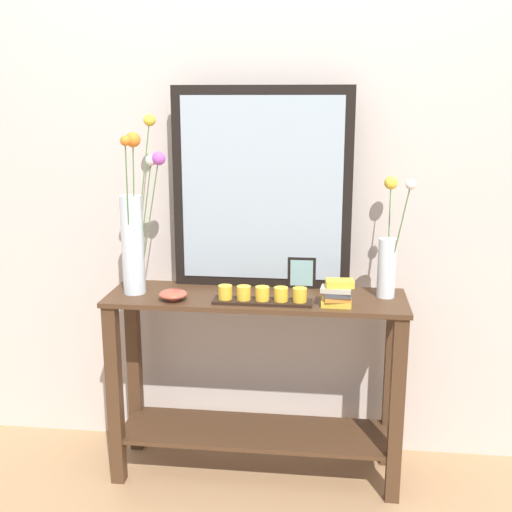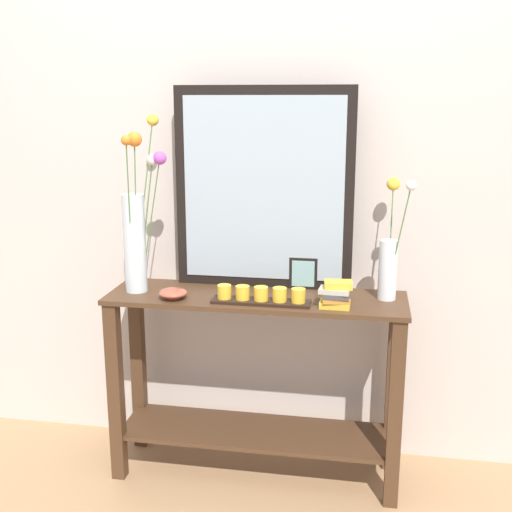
% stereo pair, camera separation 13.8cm
% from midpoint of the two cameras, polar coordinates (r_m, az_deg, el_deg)
% --- Properties ---
extents(ground_plane, '(7.00, 6.00, 0.02)m').
position_cam_midpoint_polar(ground_plane, '(2.97, -1.40, -18.84)').
color(ground_plane, '#A87F56').
extents(wall_back, '(6.40, 0.08, 2.70)m').
position_cam_midpoint_polar(wall_back, '(2.80, -0.71, 8.85)').
color(wall_back, beige).
rests_on(wall_back, ground).
extents(console_table, '(1.23, 0.35, 0.81)m').
position_cam_midpoint_polar(console_table, '(2.74, -1.46, -10.16)').
color(console_table, '#472D1C').
rests_on(console_table, ground).
extents(mirror_leaning, '(0.75, 0.03, 0.84)m').
position_cam_midpoint_polar(mirror_leaning, '(2.67, -0.96, 5.99)').
color(mirror_leaning, black).
rests_on(mirror_leaning, console_table).
extents(tall_vase_left, '(0.20, 0.25, 0.73)m').
position_cam_midpoint_polar(tall_vase_left, '(2.65, -12.26, 2.36)').
color(tall_vase_left, silver).
rests_on(tall_vase_left, console_table).
extents(vase_right, '(0.13, 0.21, 0.49)m').
position_cam_midpoint_polar(vase_right, '(2.61, 10.25, 0.02)').
color(vase_right, silver).
rests_on(vase_right, console_table).
extents(candle_tray, '(0.39, 0.09, 0.07)m').
position_cam_midpoint_polar(candle_tray, '(2.52, -1.00, -3.62)').
color(candle_tray, black).
rests_on(candle_tray, console_table).
extents(picture_frame_small, '(0.12, 0.01, 0.14)m').
position_cam_midpoint_polar(picture_frame_small, '(2.71, 2.66, -1.51)').
color(picture_frame_small, black).
rests_on(picture_frame_small, console_table).
extents(decorative_bowl, '(0.11, 0.11, 0.04)m').
position_cam_midpoint_polar(decorative_bowl, '(2.59, -8.93, -3.42)').
color(decorative_bowl, '#B24C38').
rests_on(decorative_bowl, console_table).
extents(book_stack, '(0.13, 0.09, 0.11)m').
position_cam_midpoint_polar(book_stack, '(2.49, 5.73, -3.37)').
color(book_stack, gold).
rests_on(book_stack, console_table).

